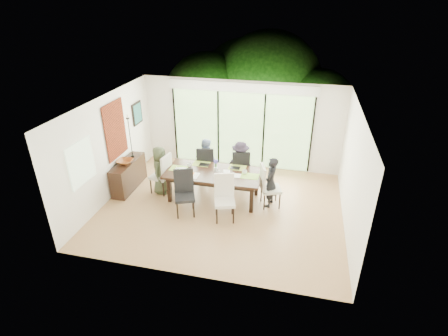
% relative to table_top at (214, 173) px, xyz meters
% --- Properties ---
extents(floor, '(6.00, 5.00, 0.01)m').
position_rel_table_top_xyz_m(floor, '(0.31, -0.38, -0.75)').
color(floor, '#91603A').
rests_on(floor, ground).
extents(ceiling, '(6.00, 5.00, 0.01)m').
position_rel_table_top_xyz_m(ceiling, '(0.31, -0.38, 1.96)').
color(ceiling, white).
rests_on(ceiling, wall_back).
extents(wall_back, '(6.00, 0.02, 2.70)m').
position_rel_table_top_xyz_m(wall_back, '(0.31, 2.13, 0.60)').
color(wall_back, white).
rests_on(wall_back, floor).
extents(wall_front, '(6.00, 0.02, 2.70)m').
position_rel_table_top_xyz_m(wall_front, '(0.31, -2.89, 0.60)').
color(wall_front, silver).
rests_on(wall_front, floor).
extents(wall_left, '(0.02, 5.00, 2.70)m').
position_rel_table_top_xyz_m(wall_left, '(-2.70, -0.38, 0.60)').
color(wall_left, silver).
rests_on(wall_left, floor).
extents(wall_right, '(0.02, 5.00, 2.70)m').
position_rel_table_top_xyz_m(wall_right, '(3.32, -0.38, 0.60)').
color(wall_right, silver).
rests_on(wall_right, floor).
extents(glass_doors, '(4.20, 0.02, 2.30)m').
position_rel_table_top_xyz_m(glass_doors, '(0.31, 2.09, 0.45)').
color(glass_doors, '#598C3F').
rests_on(glass_doors, wall_back).
extents(blinds_header, '(4.40, 0.06, 0.28)m').
position_rel_table_top_xyz_m(blinds_header, '(0.31, 2.08, 1.75)').
color(blinds_header, white).
rests_on(blinds_header, wall_back).
extents(mullion_a, '(0.05, 0.04, 2.30)m').
position_rel_table_top_xyz_m(mullion_a, '(-1.79, 2.08, 0.45)').
color(mullion_a, black).
rests_on(mullion_a, wall_back).
extents(mullion_b, '(0.05, 0.04, 2.30)m').
position_rel_table_top_xyz_m(mullion_b, '(-0.39, 2.08, 0.45)').
color(mullion_b, black).
rests_on(mullion_b, wall_back).
extents(mullion_c, '(0.05, 0.04, 2.30)m').
position_rel_table_top_xyz_m(mullion_c, '(1.01, 2.08, 0.45)').
color(mullion_c, black).
rests_on(mullion_c, wall_back).
extents(mullion_d, '(0.05, 0.04, 2.30)m').
position_rel_table_top_xyz_m(mullion_d, '(2.41, 2.08, 0.45)').
color(mullion_d, black).
rests_on(mullion_d, wall_back).
extents(side_window, '(0.02, 0.90, 1.00)m').
position_rel_table_top_xyz_m(side_window, '(-2.66, -1.58, 0.75)').
color(side_window, '#8CAD7F').
rests_on(side_window, wall_left).
extents(deck, '(6.00, 1.80, 0.10)m').
position_rel_table_top_xyz_m(deck, '(0.31, 3.02, -0.80)').
color(deck, brown).
rests_on(deck, ground).
extents(rail_top, '(6.00, 0.08, 0.06)m').
position_rel_table_top_xyz_m(rail_top, '(0.31, 3.82, -0.20)').
color(rail_top, brown).
rests_on(rail_top, deck).
extents(foliage_left, '(3.20, 3.20, 3.20)m').
position_rel_table_top_xyz_m(foliage_left, '(-1.49, 4.82, 0.69)').
color(foliage_left, '#14380F').
rests_on(foliage_left, ground).
extents(foliage_mid, '(4.00, 4.00, 4.00)m').
position_rel_table_top_xyz_m(foliage_mid, '(0.71, 5.42, 1.05)').
color(foliage_mid, '#14380F').
rests_on(foliage_mid, ground).
extents(foliage_right, '(2.80, 2.80, 2.80)m').
position_rel_table_top_xyz_m(foliage_right, '(2.51, 4.62, 0.51)').
color(foliage_right, '#14380F').
rests_on(foliage_right, ground).
extents(foliage_far, '(3.60, 3.60, 3.60)m').
position_rel_table_top_xyz_m(foliage_far, '(-0.29, 6.12, 0.87)').
color(foliage_far, '#14380F').
rests_on(foliage_far, ground).
extents(table_top, '(2.49, 1.14, 0.06)m').
position_rel_table_top_xyz_m(table_top, '(0.00, 0.00, 0.00)').
color(table_top, black).
rests_on(table_top, floor).
extents(table_apron, '(2.28, 0.93, 0.10)m').
position_rel_table_top_xyz_m(table_apron, '(0.00, 0.00, -0.09)').
color(table_apron, black).
rests_on(table_apron, floor).
extents(table_leg_fl, '(0.09, 0.09, 0.72)m').
position_rel_table_top_xyz_m(table_leg_fl, '(-1.08, -0.43, -0.39)').
color(table_leg_fl, black).
rests_on(table_leg_fl, floor).
extents(table_leg_fr, '(0.09, 0.09, 0.72)m').
position_rel_table_top_xyz_m(table_leg_fr, '(1.08, -0.43, -0.39)').
color(table_leg_fr, black).
rests_on(table_leg_fr, floor).
extents(table_leg_bl, '(0.09, 0.09, 0.72)m').
position_rel_table_top_xyz_m(table_leg_bl, '(-1.08, 0.43, -0.39)').
color(table_leg_bl, black).
rests_on(table_leg_bl, floor).
extents(table_leg_br, '(0.09, 0.09, 0.72)m').
position_rel_table_top_xyz_m(table_leg_br, '(1.08, 0.43, -0.39)').
color(table_leg_br, black).
rests_on(table_leg_br, floor).
extents(chair_left_end, '(0.55, 0.55, 1.14)m').
position_rel_table_top_xyz_m(chair_left_end, '(-1.50, 0.00, -0.18)').
color(chair_left_end, beige).
rests_on(chair_left_end, floor).
extents(chair_right_end, '(0.61, 0.61, 1.14)m').
position_rel_table_top_xyz_m(chair_right_end, '(1.50, 0.00, -0.18)').
color(chair_right_end, beige).
rests_on(chair_right_end, floor).
extents(chair_far_left, '(0.56, 0.56, 1.14)m').
position_rel_table_top_xyz_m(chair_far_left, '(-0.45, 0.85, -0.18)').
color(chair_far_left, black).
rests_on(chair_far_left, floor).
extents(chair_far_right, '(0.58, 0.58, 1.14)m').
position_rel_table_top_xyz_m(chair_far_right, '(0.55, 0.85, -0.18)').
color(chair_far_right, black).
rests_on(chair_far_right, floor).
extents(chair_near_left, '(0.62, 0.62, 1.14)m').
position_rel_table_top_xyz_m(chair_near_left, '(-0.50, -0.87, -0.18)').
color(chair_near_left, black).
rests_on(chair_near_left, floor).
extents(chair_near_right, '(0.59, 0.59, 1.14)m').
position_rel_table_top_xyz_m(chair_near_right, '(0.50, -0.87, -0.18)').
color(chair_near_right, white).
rests_on(chair_near_right, floor).
extents(person_left_end, '(0.39, 0.62, 1.34)m').
position_rel_table_top_xyz_m(person_left_end, '(-1.48, 0.00, -0.08)').
color(person_left_end, '#3B452E').
rests_on(person_left_end, floor).
extents(person_right_end, '(0.49, 0.68, 1.34)m').
position_rel_table_top_xyz_m(person_right_end, '(1.48, 0.00, -0.08)').
color(person_right_end, black).
rests_on(person_right_end, floor).
extents(person_far_left, '(0.69, 0.51, 1.34)m').
position_rel_table_top_xyz_m(person_far_left, '(-0.45, 0.83, -0.08)').
color(person_far_left, '#7D91B5').
rests_on(person_far_left, floor).
extents(person_far_right, '(0.64, 0.42, 1.34)m').
position_rel_table_top_xyz_m(person_far_right, '(0.55, 0.83, -0.08)').
color(person_far_right, '#241C2A').
rests_on(person_far_right, floor).
extents(placemat_left, '(0.46, 0.33, 0.01)m').
position_rel_table_top_xyz_m(placemat_left, '(-0.95, 0.00, 0.03)').
color(placemat_left, '#83A73B').
rests_on(placemat_left, table_top).
extents(placemat_right, '(0.46, 0.33, 0.01)m').
position_rel_table_top_xyz_m(placemat_right, '(0.95, 0.00, 0.03)').
color(placemat_right, '#8DC245').
rests_on(placemat_right, table_top).
extents(placemat_far_l, '(0.46, 0.33, 0.01)m').
position_rel_table_top_xyz_m(placemat_far_l, '(-0.45, 0.40, 0.03)').
color(placemat_far_l, '#8DA83C').
rests_on(placemat_far_l, table_top).
extents(placemat_far_r, '(0.46, 0.33, 0.01)m').
position_rel_table_top_xyz_m(placemat_far_r, '(0.55, 0.40, 0.03)').
color(placemat_far_r, '#9AAF3E').
rests_on(placemat_far_r, table_top).
extents(placemat_paper, '(0.46, 0.33, 0.01)m').
position_rel_table_top_xyz_m(placemat_paper, '(-0.55, -0.30, 0.03)').
color(placemat_paper, white).
rests_on(placemat_paper, table_top).
extents(tablet_far_l, '(0.27, 0.19, 0.01)m').
position_rel_table_top_xyz_m(tablet_far_l, '(-0.35, 0.35, 0.04)').
color(tablet_far_l, black).
rests_on(tablet_far_l, table_top).
extents(tablet_far_r, '(0.25, 0.18, 0.01)m').
position_rel_table_top_xyz_m(tablet_far_r, '(0.50, 0.35, 0.04)').
color(tablet_far_r, black).
rests_on(tablet_far_r, table_top).
extents(papers, '(0.31, 0.23, 0.00)m').
position_rel_table_top_xyz_m(papers, '(0.70, -0.05, 0.03)').
color(papers, white).
rests_on(papers, table_top).
extents(platter_base, '(0.27, 0.27, 0.02)m').
position_rel_table_top_xyz_m(platter_base, '(-0.55, -0.30, 0.05)').
color(platter_base, white).
rests_on(platter_base, table_top).
extents(platter_snacks, '(0.21, 0.21, 0.01)m').
position_rel_table_top_xyz_m(platter_snacks, '(-0.55, -0.30, 0.07)').
color(platter_snacks, orange).
rests_on(platter_snacks, table_top).
extents(vase, '(0.08, 0.08, 0.12)m').
position_rel_table_top_xyz_m(vase, '(0.05, 0.05, 0.09)').
color(vase, silver).
rests_on(vase, table_top).
extents(hyacinth_stems, '(0.04, 0.04, 0.17)m').
position_rel_table_top_xyz_m(hyacinth_stems, '(0.05, 0.05, 0.22)').
color(hyacinth_stems, '#337226').
rests_on(hyacinth_stems, table_top).
extents(hyacinth_blooms, '(0.11, 0.11, 0.11)m').
position_rel_table_top_xyz_m(hyacinth_blooms, '(0.05, 0.05, 0.32)').
color(hyacinth_blooms, '#5348B5').
rests_on(hyacinth_blooms, table_top).
extents(laptop, '(0.35, 0.24, 0.03)m').
position_rel_table_top_xyz_m(laptop, '(-0.85, -0.10, 0.04)').
color(laptop, silver).
rests_on(laptop, table_top).
extents(cup_a, '(0.16, 0.16, 0.10)m').
position_rel_table_top_xyz_m(cup_a, '(-0.70, 0.15, 0.08)').
color(cup_a, white).
rests_on(cup_a, table_top).
extents(cup_b, '(0.14, 0.14, 0.10)m').
position_rel_table_top_xyz_m(cup_b, '(0.15, -0.10, 0.08)').
color(cup_b, white).
rests_on(cup_b, table_top).
extents(cup_c, '(0.18, 0.18, 0.10)m').
position_rel_table_top_xyz_m(cup_c, '(0.80, 0.10, 0.08)').
color(cup_c, white).
rests_on(cup_c, table_top).
extents(book, '(0.23, 0.27, 0.02)m').
position_rel_table_top_xyz_m(book, '(0.25, 0.05, 0.04)').
color(book, white).
rests_on(book, table_top).
extents(sideboard, '(0.40, 1.42, 0.80)m').
position_rel_table_top_xyz_m(sideboard, '(-2.45, 0.01, -0.35)').
color(sideboard, black).
rests_on(sideboard, floor).
extents(bowl, '(0.42, 0.42, 0.10)m').
position_rel_table_top_xyz_m(bowl, '(-2.45, -0.09, 0.10)').
color(bowl, brown).
rests_on(bowl, sideboard).
extents(candlestick_base, '(0.09, 0.09, 0.04)m').
position_rel_table_top_xyz_m(candlestick_base, '(-2.45, 0.36, 0.07)').
color(candlestick_base, black).
rests_on(candlestick_base, sideboard).
extents(candlestick_shaft, '(0.02, 0.02, 1.11)m').
position_rel_table_top_xyz_m(candlestick_shaft, '(-2.45, 0.36, 0.63)').
color(candlestick_shaft, black).
rests_on(candlestick_shaft, sideboard).
extents(candlestick_pan, '(0.09, 0.09, 0.03)m').
position_rel_table_top_xyz_m(candlestick_pan, '(-2.45, 0.36, 1.18)').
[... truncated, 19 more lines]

